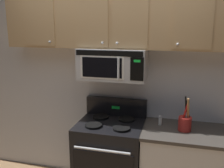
# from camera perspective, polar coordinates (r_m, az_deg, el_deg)

# --- Properties ---
(back_wall) EXTENTS (5.20, 0.10, 2.70)m
(back_wall) POSITION_cam_1_polar(r_m,az_deg,el_deg) (3.21, 1.36, 1.20)
(back_wall) COLOR silver
(back_wall) RESTS_ON ground_plane
(stove_range) EXTENTS (0.76, 0.69, 1.12)m
(stove_range) POSITION_cam_1_polar(r_m,az_deg,el_deg) (3.19, -0.31, -15.90)
(stove_range) COLOR black
(stove_range) RESTS_ON ground_plane
(over_range_microwave) EXTENTS (0.76, 0.43, 0.35)m
(over_range_microwave) POSITION_cam_1_polar(r_m,az_deg,el_deg) (2.93, 0.25, 4.51)
(over_range_microwave) COLOR #B7BABF
(upper_cabinets) EXTENTS (2.50, 0.36, 0.55)m
(upper_cabinets) POSITION_cam_1_polar(r_m,az_deg,el_deg) (2.92, 0.42, 13.35)
(upper_cabinets) COLOR tan
(counter_segment) EXTENTS (0.93, 0.65, 0.90)m
(counter_segment) POSITION_cam_1_polar(r_m,az_deg,el_deg) (3.12, 15.55, -17.48)
(counter_segment) COLOR silver
(counter_segment) RESTS_ON ground_plane
(utensil_crock_red) EXTENTS (0.14, 0.15, 0.39)m
(utensil_crock_red) POSITION_cam_1_polar(r_m,az_deg,el_deg) (2.88, 15.90, -8.06)
(utensil_crock_red) COLOR red
(utensil_crock_red) RESTS_ON counter_segment
(salt_shaker) EXTENTS (0.04, 0.04, 0.10)m
(salt_shaker) POSITION_cam_1_polar(r_m,az_deg,el_deg) (2.99, 10.64, -7.94)
(salt_shaker) COLOR white
(salt_shaker) RESTS_ON counter_segment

